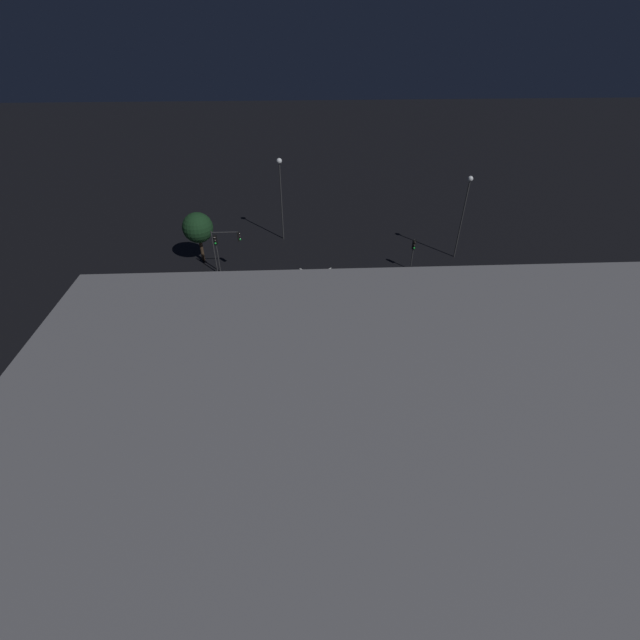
% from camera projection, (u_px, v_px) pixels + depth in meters
% --- Properties ---
extents(ground_plane, '(200.00, 200.00, 0.00)m').
position_uv_depth(ground_plane, '(320.00, 329.00, 35.09)').
color(ground_plane, black).
extents(road_markings, '(20.16, 25.39, 0.01)m').
position_uv_depth(road_markings, '(222.00, 335.00, 34.49)').
color(road_markings, silver).
rests_on(road_markings, ground_plane).
extents(traffic_light_se_cross, '(0.36, 0.39, 3.82)m').
position_uv_depth(traffic_light_se_cross, '(179.00, 392.00, 25.79)').
color(traffic_light_se_cross, '#2D2D30').
rests_on(traffic_light_se_cross, ground_plane).
extents(traffic_light_sw_main, '(0.39, 0.36, 4.04)m').
position_uv_depth(traffic_light_sw_main, '(216.00, 246.00, 40.74)').
color(traffic_light_sw_main, '#2D2D30').
rests_on(traffic_light_sw_main, ground_plane).
extents(traffic_light_sw_cross, '(0.36, 2.75, 4.48)m').
position_uv_depth(traffic_light_sw_cross, '(227.00, 242.00, 40.46)').
color(traffic_light_sw_cross, '#2D2D30').
rests_on(traffic_light_sw_cross, ground_plane).
extents(traffic_light_ne_main, '(0.39, 0.36, 3.93)m').
position_uv_depth(traffic_light_ne_main, '(481.00, 389.00, 25.88)').
color(traffic_light_ne_main, '#2D2D30').
rests_on(traffic_light_ne_main, ground_plane).
extents(traffic_light_nw_main, '(0.39, 0.36, 3.32)m').
position_uv_depth(traffic_light_nw_main, '(414.00, 249.00, 41.40)').
color(traffic_light_nw_main, '#2D2D30').
rests_on(traffic_light_nw_main, ground_plane).
extents(traffic_light_se_main, '(0.39, 0.36, 3.48)m').
position_uv_depth(traffic_light_se_main, '(181.00, 400.00, 25.61)').
color(traffic_light_se_main, '#2D2D30').
rests_on(traffic_light_se_main, ground_plane).
extents(traffic_light_median_north, '(0.36, 0.39, 4.46)m').
position_uv_depth(traffic_light_median_north, '(442.00, 297.00, 33.28)').
color(traffic_light_median_north, '#2D2D30').
rests_on(traffic_light_median_north, ground_plane).
extents(traffic_light_median_south, '(0.36, 0.39, 3.52)m').
position_uv_depth(traffic_light_median_south, '(208.00, 304.00, 33.56)').
color(traffic_light_median_south, '#2D2D30').
rests_on(traffic_light_median_south, ground_plane).
extents(street_lamp_east, '(0.56, 0.56, 8.89)m').
position_uv_depth(street_lamp_east, '(280.00, 182.00, 44.56)').
color(street_lamp_east, '#2D2D30').
rests_on(street_lamp_east, ground_plane).
extents(street_lamp_west, '(0.51, 0.51, 8.50)m').
position_uv_depth(street_lamp_west, '(465.00, 202.00, 41.48)').
color(street_lamp_west, '#2D2D30').
rests_on(street_lamp_west, ground_plane).
extents(street_tree_near, '(3.01, 3.01, 5.14)m').
position_uv_depth(street_tree_near, '(198.00, 228.00, 42.28)').
color(street_tree_near, '#38281C').
rests_on(street_tree_near, ground_plane).
extents(street_tree_far, '(2.99, 2.99, 5.38)m').
position_uv_depth(street_tree_far, '(581.00, 403.00, 23.58)').
color(street_tree_far, '#38281C').
rests_on(street_tree_far, ground_plane).
extents(waiting_car, '(4.28, 1.74, 1.40)m').
position_uv_depth(waiting_car, '(382.00, 423.00, 26.51)').
color(waiting_car, silver).
rests_on(waiting_car, ground_plane).
extents(pedestrian_railing, '(0.49, 9.86, 1.05)m').
position_uv_depth(pedestrian_railing, '(320.00, 444.00, 25.26)').
color(pedestrian_railing, gray).
rests_on(pedestrian_railing, ground_plane).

